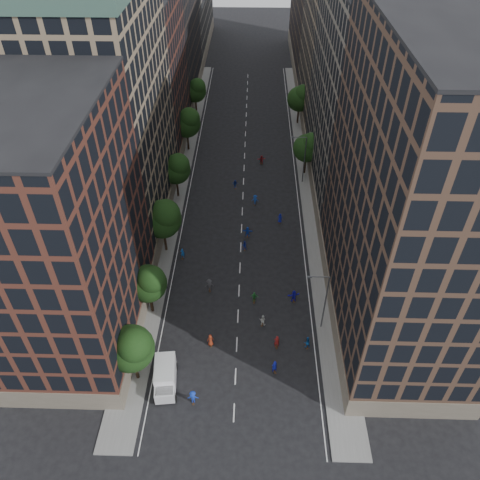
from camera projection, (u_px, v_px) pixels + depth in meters
The scene contains 41 objects.
ground at pixel (243, 197), 80.84m from camera, with size 240.00×240.00×0.00m, color black.
sidewalk_left at pixel (179, 172), 86.73m from camera, with size 4.00×105.00×0.15m, color slate.
sidewalk_right at pixel (309, 174), 86.21m from camera, with size 4.00×105.00×0.15m, color slate.
bldg_left_a at pixel (58, 238), 49.50m from camera, with size 14.00×22.00×30.00m, color #532A1F.
bldg_left_b at pixel (109, 118), 66.37m from camera, with size 14.00×26.00×34.00m, color #8B765B.
bldg_left_c at pixel (142, 76), 85.75m from camera, with size 14.00×20.00×28.00m, color #532A1F.
bldg_left_d at pixel (161, 25), 102.63m from camera, with size 14.00×28.00×32.00m, color #2C231D.
bldg_left_e at pixel (182, 0), 130.34m from camera, with size 14.00×40.00×26.00m, color #6B6458.
bldg_right_a at pixel (416, 199), 49.74m from camera, with size 14.00×30.00×36.00m, color #4E3729.
bldg_right_b at pixel (366, 98), 72.69m from camera, with size 14.00×28.00×33.00m, color #6B6458.
bldg_right_c at pixel (343, 36), 92.49m from camera, with size 14.00×26.00×35.00m, color #8B765B.
bldg_right_d at pixel (324, 4), 119.12m from camera, with size 14.00×40.00×30.00m, color #4E3729.
tree_left_0 at pixel (132, 347), 49.80m from camera, with size 5.20×5.20×8.83m.
tree_left_1 at pixel (149, 282), 57.65m from camera, with size 4.80×4.80×8.21m.
tree_left_2 at pixel (163, 218), 66.20m from camera, with size 5.60×5.60×9.45m.
tree_left_3 at pixel (176, 168), 77.17m from camera, with size 5.00×5.00×8.58m.
tree_left_4 at pixel (187, 122), 89.10m from camera, with size 5.40×5.40×9.08m.
tree_left_5 at pixel (196, 90), 101.51m from camera, with size 4.80×4.80×8.33m.
tree_right_a at pixel (308, 147), 82.86m from camera, with size 5.00×5.00×8.39m.
tree_right_b at pixel (301, 98), 97.80m from camera, with size 5.20×5.20×8.83m.
streetlamp_near at pixel (324, 300), 56.03m from camera, with size 2.64×0.22×9.06m.
streetlamp_far at pixel (303, 157), 81.03m from camera, with size 2.64×0.22×9.06m.
cargo_van at pixel (165, 377), 52.23m from camera, with size 2.96×5.38×2.75m.
skater_0 at pixel (168, 368), 53.88m from camera, with size 0.76×0.49×1.55m, color #121F98.
skater_1 at pixel (274, 367), 53.86m from camera, with size 0.68×0.44×1.86m, color #121999.
skater_2 at pixel (307, 342), 56.54m from camera, with size 0.82×0.64×1.69m, color #114591.
skater_3 at pixel (193, 397), 50.90m from camera, with size 1.20×0.69×1.86m, color #1738BD.
skater_4 at pixel (166, 359), 54.77m from camera, with size 0.96×0.40×1.63m, color #1814A7.
skater_5 at pixel (294, 296), 62.16m from camera, with size 1.70×0.54×1.83m, color #1916B9.
skater_6 at pixel (211, 340), 56.73m from camera, with size 0.87×0.56×1.78m, color #9A3219.
skater_7 at pixel (277, 342), 56.48m from camera, with size 0.70×0.46×1.92m, color maroon.
skater_8 at pixel (263, 320), 59.18m from camera, with size 0.80×0.62×1.64m, color silver.
skater_9 at pixel (209, 285), 63.63m from camera, with size 1.23×0.71×1.91m, color #36363A.
skater_10 at pixel (254, 297), 62.09m from camera, with size 1.01×0.42×1.72m, color #22722C.
skater_11 at pixel (248, 232), 72.39m from camera, with size 1.58×0.50×1.71m, color #163EB9.
skater_12 at pixel (280, 218), 75.08m from camera, with size 0.78×0.51×1.60m, color #131CA0.
skater_13 at pixel (183, 254), 68.59m from camera, with size 0.65×0.42×1.77m, color #1551B0.
skater_14 at pixel (244, 245), 70.12m from camera, with size 0.75×0.59×1.55m, color navy.
skater_15 at pixel (255, 200), 78.69m from camera, with size 1.18×0.68×1.82m, color #143FA5.
skater_16 at pixel (235, 184), 82.48m from camera, with size 0.93×0.39×1.59m, color #173BBC.
skater_17 at pixel (261, 160), 88.64m from camera, with size 1.57×0.50×1.69m, color maroon.
Camera 1 is at (1.40, -26.07, 47.14)m, focal length 35.00 mm.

